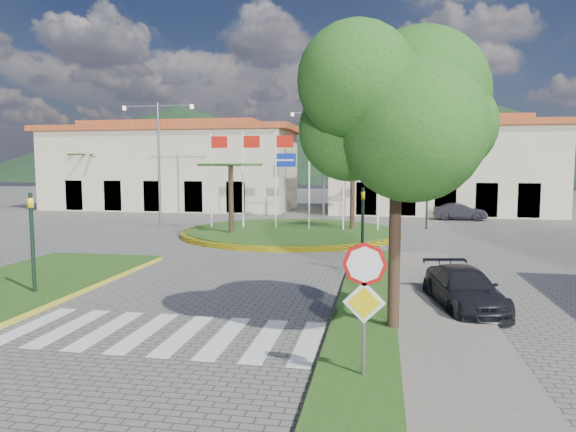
% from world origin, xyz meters
% --- Properties ---
extents(ground, '(160.00, 160.00, 0.00)m').
position_xyz_m(ground, '(0.00, 0.00, 0.00)').
color(ground, slate).
rests_on(ground, ground).
extents(sidewalk_right, '(4.00, 28.00, 0.15)m').
position_xyz_m(sidewalk_right, '(6.00, 2.00, 0.07)').
color(sidewalk_right, gray).
rests_on(sidewalk_right, ground).
extents(verge_right, '(1.60, 28.00, 0.18)m').
position_xyz_m(verge_right, '(4.80, 2.00, 0.09)').
color(verge_right, '#234D16').
rests_on(verge_right, ground).
extents(crosswalk, '(8.00, 3.00, 0.01)m').
position_xyz_m(crosswalk, '(0.00, 4.00, 0.01)').
color(crosswalk, silver).
rests_on(crosswalk, ground).
extents(roundabout_island, '(12.70, 12.70, 6.00)m').
position_xyz_m(roundabout_island, '(0.00, 22.00, 0.17)').
color(roundabout_island, yellow).
rests_on(roundabout_island, ground).
extents(stop_sign, '(0.80, 0.11, 2.65)m').
position_xyz_m(stop_sign, '(4.90, 1.96, 1.79)').
color(stop_sign, slate).
rests_on(stop_sign, ground).
extents(deciduous_tree, '(3.60, 3.60, 6.80)m').
position_xyz_m(deciduous_tree, '(5.50, 5.00, 5.18)').
color(deciduous_tree, black).
rests_on(deciduous_tree, ground).
extents(traffic_light_left, '(0.15, 0.18, 3.20)m').
position_xyz_m(traffic_light_left, '(-5.20, 6.50, 1.94)').
color(traffic_light_left, black).
rests_on(traffic_light_left, ground).
extents(traffic_light_right, '(0.15, 0.18, 3.20)m').
position_xyz_m(traffic_light_right, '(4.50, 12.00, 1.94)').
color(traffic_light_right, black).
rests_on(traffic_light_right, ground).
extents(traffic_light_far, '(0.18, 0.15, 3.20)m').
position_xyz_m(traffic_light_far, '(8.00, 26.00, 1.94)').
color(traffic_light_far, black).
rests_on(traffic_light_far, ground).
extents(direction_sign_west, '(1.60, 0.14, 5.20)m').
position_xyz_m(direction_sign_west, '(-2.00, 30.97, 3.53)').
color(direction_sign_west, slate).
rests_on(direction_sign_west, ground).
extents(direction_sign_east, '(1.60, 0.14, 5.20)m').
position_xyz_m(direction_sign_east, '(3.00, 30.97, 3.53)').
color(direction_sign_east, slate).
rests_on(direction_sign_east, ground).
extents(street_lamp_centre, '(4.80, 0.16, 8.00)m').
position_xyz_m(street_lamp_centre, '(1.00, 30.00, 4.50)').
color(street_lamp_centre, slate).
rests_on(street_lamp_centre, ground).
extents(street_lamp_west, '(4.80, 0.16, 8.00)m').
position_xyz_m(street_lamp_west, '(-9.00, 24.00, 4.50)').
color(street_lamp_west, slate).
rests_on(street_lamp_west, ground).
extents(building_left, '(23.32, 9.54, 8.05)m').
position_xyz_m(building_left, '(-14.00, 38.00, 3.90)').
color(building_left, beige).
rests_on(building_left, ground).
extents(building_right, '(19.08, 9.54, 8.05)m').
position_xyz_m(building_right, '(10.00, 38.00, 3.90)').
color(building_right, beige).
rests_on(building_right, ground).
extents(hill_far_west, '(140.00, 140.00, 22.00)m').
position_xyz_m(hill_far_west, '(-55.00, 140.00, 11.00)').
color(hill_far_west, black).
rests_on(hill_far_west, ground).
extents(hill_far_mid, '(180.00, 180.00, 30.00)m').
position_xyz_m(hill_far_mid, '(15.00, 160.00, 15.00)').
color(hill_far_mid, black).
rests_on(hill_far_mid, ground).
extents(hill_near_back, '(110.00, 110.00, 16.00)m').
position_xyz_m(hill_near_back, '(-10.00, 130.00, 8.00)').
color(hill_near_back, black).
rests_on(hill_near_back, ground).
extents(white_van, '(4.54, 3.34, 1.15)m').
position_xyz_m(white_van, '(-7.40, 35.25, 0.57)').
color(white_van, silver).
rests_on(white_van, ground).
extents(car_dark_a, '(3.73, 2.66, 1.18)m').
position_xyz_m(car_dark_a, '(-7.95, 36.21, 0.59)').
color(car_dark_a, black).
rests_on(car_dark_a, ground).
extents(car_dark_b, '(3.76, 1.38, 1.23)m').
position_xyz_m(car_dark_b, '(10.87, 32.07, 0.62)').
color(car_dark_b, black).
rests_on(car_dark_b, ground).
extents(car_side_right, '(2.26, 4.11, 1.13)m').
position_xyz_m(car_side_right, '(7.50, 7.56, 0.56)').
color(car_side_right, black).
rests_on(car_side_right, ground).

